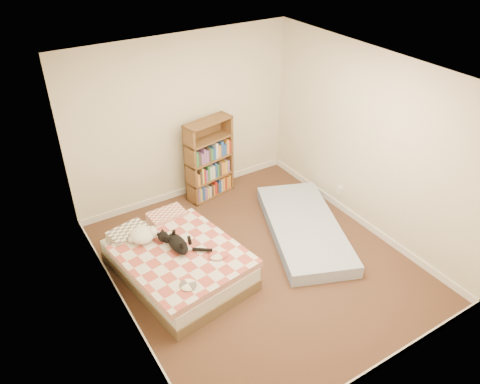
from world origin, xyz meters
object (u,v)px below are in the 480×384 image
floor_mattress (304,228)px  white_dog (143,235)px  black_cat (177,242)px  bookshelf (209,167)px  bed (177,260)px

floor_mattress → white_dog: size_ratio=4.94×
white_dog → floor_mattress: bearing=-35.6°
black_cat → white_dog: size_ratio=1.76×
bookshelf → white_dog: (-1.51, -1.07, 0.01)m
bed → bookshelf: 1.89m
bookshelf → bed: bearing=-142.9°
bed → black_cat: black_cat is taller
white_dog → bookshelf: bearing=13.7°
bookshelf → black_cat: 1.86m
floor_mattress → black_cat: (-1.84, 0.20, 0.40)m
white_dog → black_cat: bearing=-70.1°
black_cat → bookshelf: bearing=24.4°
bookshelf → floor_mattress: bearing=-80.3°
bed → floor_mattress: size_ratio=0.94×
bookshelf → white_dog: bearing=-156.2°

